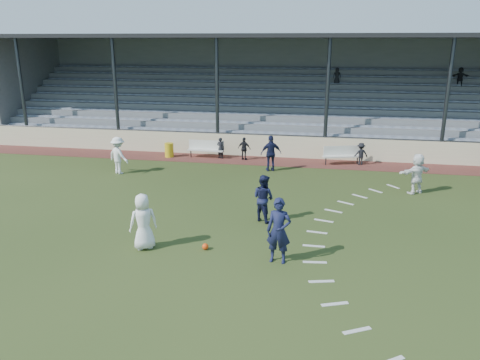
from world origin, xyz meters
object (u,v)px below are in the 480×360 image
(trash_bin, at_px, (169,150))
(player_navy_lead, at_px, (279,231))
(bench_left, at_px, (206,147))
(football, at_px, (205,247))
(bench_right, at_px, (342,153))
(player_white_lead, at_px, (143,222))

(trash_bin, height_order, player_navy_lead, player_navy_lead)
(bench_left, distance_m, football, 11.95)
(player_navy_lead, bearing_deg, football, 174.96)
(bench_right, xyz_separation_m, trash_bin, (-9.41, -0.19, -0.17))
(bench_left, bearing_deg, player_white_lead, -83.66)
(player_navy_lead, bearing_deg, player_white_lead, -177.31)
(trash_bin, relative_size, player_navy_lead, 0.40)
(bench_right, bearing_deg, player_navy_lead, -117.05)
(bench_left, height_order, trash_bin, bench_left)
(bench_right, xyz_separation_m, player_navy_lead, (-2.08, -11.88, 0.40))
(football, bearing_deg, trash_bin, 113.97)
(bench_left, relative_size, player_white_lead, 1.13)
(football, distance_m, player_white_lead, 2.07)
(player_white_lead, distance_m, player_navy_lead, 4.22)
(bench_left, relative_size, player_navy_lead, 1.02)
(player_navy_lead, bearing_deg, bench_left, 118.78)
(bench_right, height_order, player_white_lead, player_white_lead)
(bench_right, relative_size, player_navy_lead, 1.03)
(bench_right, xyz_separation_m, football, (-4.40, -11.47, -0.48))
(trash_bin, xyz_separation_m, football, (5.02, -11.29, -0.31))
(football, xyz_separation_m, player_navy_lead, (2.32, -0.41, 0.88))
(trash_bin, height_order, football, trash_bin)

